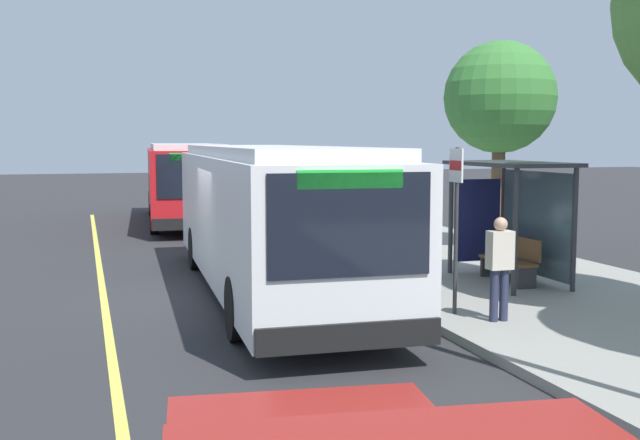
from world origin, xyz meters
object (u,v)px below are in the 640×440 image
Objects in this scene: transit_bus_second at (184,180)px; pedestrian_commuter at (500,262)px; transit_bus_main at (270,214)px; route_sign_post at (456,207)px; waiting_bench at (511,259)px.

transit_bus_second is 17.95m from pedestrian_commuter.
route_sign_post is (3.27, 2.41, 0.34)m from transit_bus_main.
pedestrian_commuter is (17.73, 2.75, -0.50)m from transit_bus_second.
waiting_bench is at bearing 77.88° from transit_bus_main.
pedestrian_commuter is at bearing -34.54° from waiting_bench.
route_sign_post is 1.66× the size of pedestrian_commuter.
route_sign_post is (17.02, 2.33, 0.34)m from transit_bus_second.
transit_bus_second and route_sign_post have the same top height.
pedestrian_commuter is (3.98, 2.83, -0.50)m from transit_bus_main.
transit_bus_second is at bearing -171.17° from pedestrian_commuter.
transit_bus_main is at bearing -143.67° from route_sign_post.
waiting_bench is 3.60m from pedestrian_commuter.
pedestrian_commuter reaches higher than waiting_bench.
transit_bus_second is 6.73× the size of waiting_bench.
transit_bus_second is at bearing -162.11° from waiting_bench.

